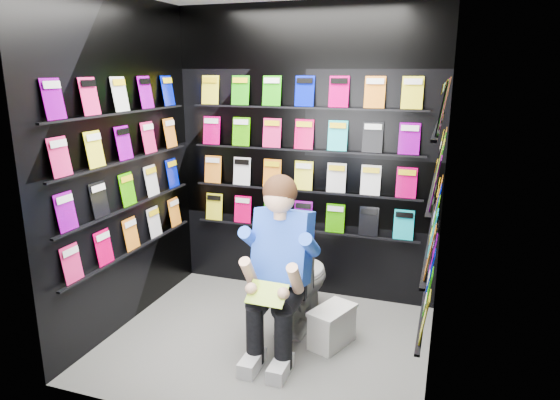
% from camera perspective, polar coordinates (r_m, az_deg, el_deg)
% --- Properties ---
extents(floor, '(2.40, 2.40, 0.00)m').
position_cam_1_polar(floor, '(4.02, -1.54, -15.84)').
color(floor, slate).
rests_on(floor, ground).
extents(wall_back, '(2.40, 0.04, 2.60)m').
position_cam_1_polar(wall_back, '(4.47, 2.85, 5.14)').
color(wall_back, black).
rests_on(wall_back, floor).
extents(wall_front, '(2.40, 0.04, 2.60)m').
position_cam_1_polar(wall_front, '(2.66, -9.32, -1.69)').
color(wall_front, black).
rests_on(wall_front, floor).
extents(wall_left, '(0.04, 2.00, 2.60)m').
position_cam_1_polar(wall_left, '(4.11, -17.57, 3.63)').
color(wall_left, black).
rests_on(wall_left, floor).
extents(wall_right, '(0.04, 2.00, 2.60)m').
position_cam_1_polar(wall_right, '(3.32, 18.08, 1.07)').
color(wall_right, black).
rests_on(wall_right, floor).
extents(comics_back, '(2.10, 0.06, 1.37)m').
position_cam_1_polar(comics_back, '(4.44, 2.74, 5.14)').
color(comics_back, '#DD004E').
rests_on(comics_back, wall_back).
extents(comics_left, '(0.06, 1.70, 1.37)m').
position_cam_1_polar(comics_left, '(4.09, -17.24, 3.68)').
color(comics_left, '#DD004E').
rests_on(comics_left, wall_left).
extents(comics_right, '(0.06, 1.70, 1.37)m').
position_cam_1_polar(comics_right, '(3.32, 17.57, 1.20)').
color(comics_right, '#DD004E').
rests_on(comics_right, wall_right).
extents(toilet, '(0.44, 0.76, 0.73)m').
position_cam_1_polar(toilet, '(4.13, 2.11, -9.23)').
color(toilet, white).
rests_on(toilet, floor).
extents(longbox, '(0.32, 0.41, 0.27)m').
position_cam_1_polar(longbox, '(3.93, 5.96, -14.36)').
color(longbox, white).
rests_on(longbox, floor).
extents(longbox_lid, '(0.34, 0.44, 0.03)m').
position_cam_1_polar(longbox_lid, '(3.86, 6.02, -12.40)').
color(longbox_lid, white).
rests_on(longbox_lid, longbox).
extents(reader, '(0.57, 0.82, 1.47)m').
position_cam_1_polar(reader, '(3.63, 0.41, -5.46)').
color(reader, blue).
rests_on(reader, toilet).
extents(held_comic, '(0.28, 0.17, 0.11)m').
position_cam_1_polar(held_comic, '(3.41, -1.50, -10.67)').
color(held_comic, green).
rests_on(held_comic, reader).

